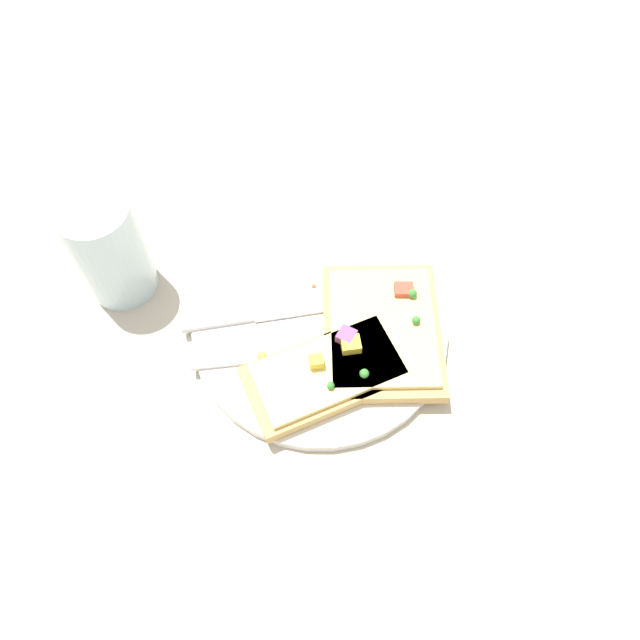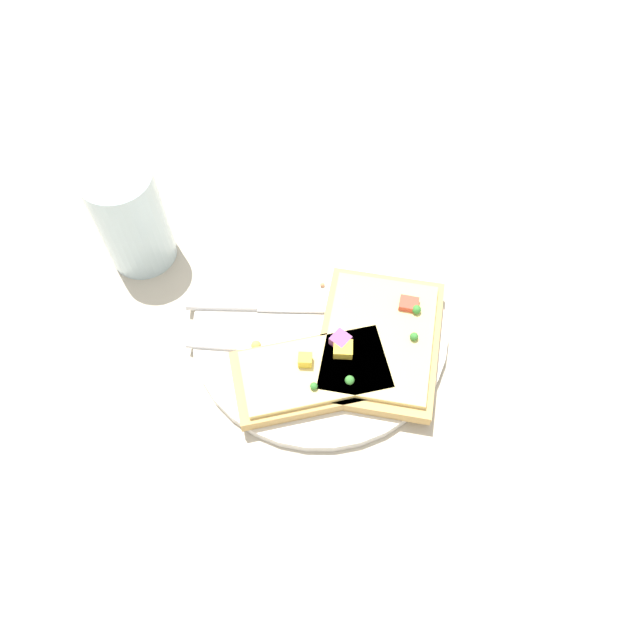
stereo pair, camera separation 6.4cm
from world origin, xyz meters
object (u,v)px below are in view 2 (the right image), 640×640
object	(u,v)px
pizza_slice_corner	(315,373)
knife	(265,304)
pizza_slice_main	(379,340)
plate	(320,328)
drinking_glass	(131,218)
fork	(309,350)

from	to	relation	value
pizza_slice_corner	knife	bearing A→B (deg)	-70.50
pizza_slice_corner	pizza_slice_main	bearing A→B (deg)	-162.65
plate	knife	size ratio (longest dim) A/B	1.60
drinking_glass	pizza_slice_main	bearing A→B (deg)	-165.95
plate	knife	world-z (taller)	knife
fork	knife	size ratio (longest dim) A/B	1.16
plate	fork	distance (m)	0.03
fork	pizza_slice_main	xyz separation A→B (m)	(-0.05, -0.05, 0.01)
fork	drinking_glass	bearing A→B (deg)	149.47
plate	fork	xyz separation A→B (m)	(-0.01, 0.03, 0.01)
pizza_slice_main	drinking_glass	distance (m)	0.29
pizza_slice_corner	drinking_glass	xyz separation A→B (m)	(0.25, 0.00, 0.04)
plate	knife	distance (m)	0.06
pizza_slice_main	pizza_slice_corner	bearing A→B (deg)	-49.76
pizza_slice_corner	drinking_glass	distance (m)	0.26
knife	drinking_glass	world-z (taller)	drinking_glass
pizza_slice_main	knife	bearing A→B (deg)	-102.07
fork	drinking_glass	distance (m)	0.23
plate	pizza_slice_corner	size ratio (longest dim) A/B	1.52
fork	pizza_slice_main	size ratio (longest dim) A/B	1.00
knife	pizza_slice_corner	world-z (taller)	pizza_slice_corner
fork	pizza_slice_corner	world-z (taller)	pizza_slice_corner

